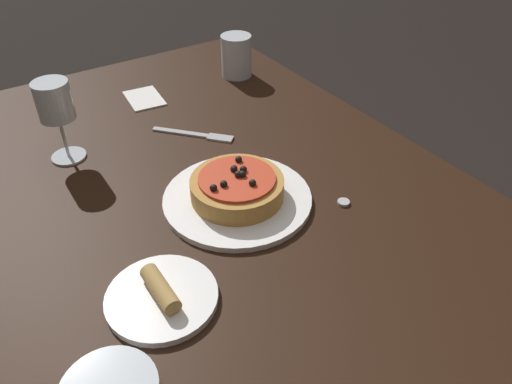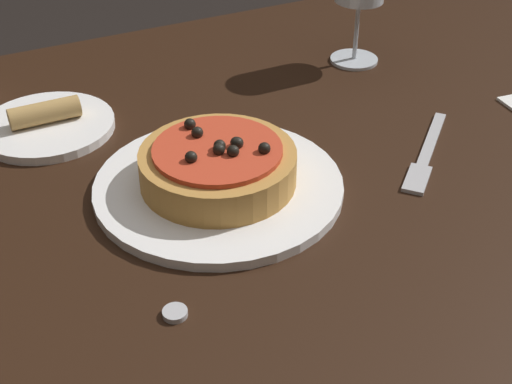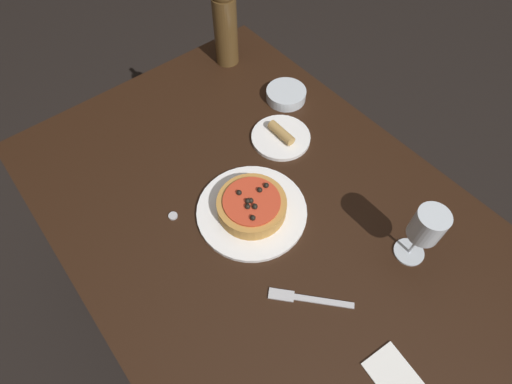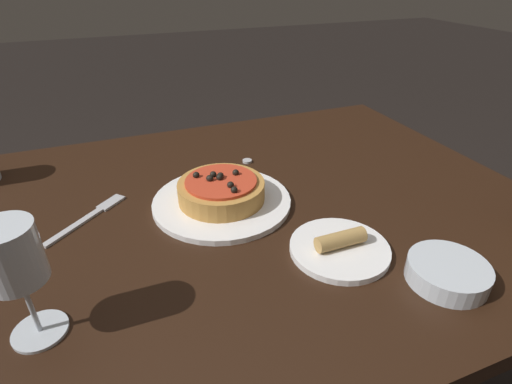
% 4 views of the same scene
% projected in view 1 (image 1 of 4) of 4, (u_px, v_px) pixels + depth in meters
% --- Properties ---
extents(dining_table, '(1.44, 0.95, 0.71)m').
position_uv_depth(dining_table, '(217.00, 221.00, 1.05)').
color(dining_table, black).
rests_on(dining_table, ground_plane).
extents(dinner_plate, '(0.29, 0.29, 0.01)m').
position_uv_depth(dinner_plate, '(237.00, 199.00, 0.98)').
color(dinner_plate, white).
rests_on(dinner_plate, dining_table).
extents(pizza, '(0.18, 0.18, 0.06)m').
position_uv_depth(pizza, '(237.00, 187.00, 0.96)').
color(pizza, '#BC843D').
rests_on(pizza, dinner_plate).
extents(wine_glass, '(0.07, 0.07, 0.18)m').
position_uv_depth(wine_glass, '(55.00, 104.00, 1.02)').
color(wine_glass, silver).
rests_on(wine_glass, dining_table).
extents(water_cup, '(0.09, 0.09, 0.12)m').
position_uv_depth(water_cup, '(236.00, 56.00, 1.40)').
color(water_cup, silver).
rests_on(water_cup, dining_table).
extents(fork, '(0.16, 0.15, 0.00)m').
position_uv_depth(fork, '(198.00, 135.00, 1.17)').
color(fork, '#B7B7BC').
rests_on(fork, dining_table).
extents(side_plate, '(0.18, 0.18, 0.04)m').
position_uv_depth(side_plate, '(162.00, 296.00, 0.78)').
color(side_plate, white).
rests_on(side_plate, dining_table).
extents(paper_napkin, '(0.13, 0.10, 0.00)m').
position_uv_depth(paper_napkin, '(144.00, 98.00, 1.32)').
color(paper_napkin, white).
rests_on(paper_napkin, dining_table).
extents(bottle_cap, '(0.02, 0.02, 0.01)m').
position_uv_depth(bottle_cap, '(344.00, 202.00, 0.97)').
color(bottle_cap, '#B7B7BC').
rests_on(bottle_cap, dining_table).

